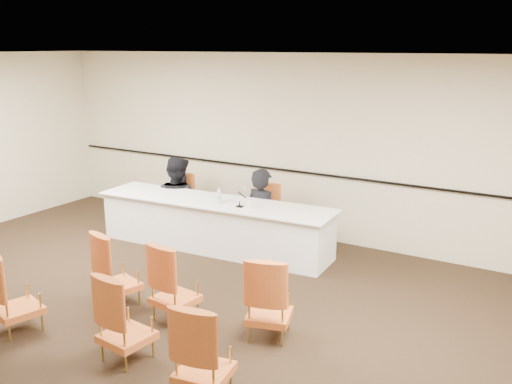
# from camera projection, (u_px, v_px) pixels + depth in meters

# --- Properties ---
(floor) EXTENTS (10.00, 10.00, 0.00)m
(floor) POSITION_uv_depth(u_px,v_px,m) (140.00, 335.00, 6.30)
(floor) COLOR black
(floor) RESTS_ON ground
(ceiling) EXTENTS (10.00, 10.00, 0.00)m
(ceiling) POSITION_uv_depth(u_px,v_px,m) (125.00, 57.00, 5.55)
(ceiling) COLOR white
(ceiling) RESTS_ON ground
(wall_back) EXTENTS (10.00, 0.04, 3.00)m
(wall_back) POSITION_uv_depth(u_px,v_px,m) (304.00, 148.00, 9.25)
(wall_back) COLOR beige
(wall_back) RESTS_ON ground
(wall_rail) EXTENTS (9.80, 0.04, 0.03)m
(wall_rail) POSITION_uv_depth(u_px,v_px,m) (302.00, 172.00, 9.31)
(wall_rail) COLOR black
(wall_rail) RESTS_ON wall_back
(panel_table) EXTENTS (3.92, 1.15, 0.78)m
(panel_table) POSITION_uv_depth(u_px,v_px,m) (214.00, 225.00, 8.92)
(panel_table) COLOR white
(panel_table) RESTS_ON ground
(panelist_main) EXTENTS (0.71, 0.55, 1.74)m
(panelist_main) POSITION_uv_depth(u_px,v_px,m) (262.00, 221.00, 9.18)
(panelist_main) COLOR black
(panelist_main) RESTS_ON ground
(panelist_main_chair) EXTENTS (0.53, 0.53, 0.95)m
(panelist_main_chair) POSITION_uv_depth(u_px,v_px,m) (262.00, 214.00, 9.15)
(panelist_main_chair) COLOR #A55A1D
(panelist_main_chair) RESTS_ON ground
(panelist_second) EXTENTS (0.87, 0.68, 1.78)m
(panelist_second) POSITION_uv_depth(u_px,v_px,m) (178.00, 207.00, 9.90)
(panelist_second) COLOR black
(panelist_second) RESTS_ON ground
(panelist_second_chair) EXTENTS (0.53, 0.53, 0.95)m
(panelist_second_chair) POSITION_uv_depth(u_px,v_px,m) (177.00, 202.00, 9.88)
(panelist_second_chair) COLOR #A55A1D
(panelist_second_chair) RESTS_ON ground
(papers) EXTENTS (0.37, 0.34, 0.00)m
(papers) POSITION_uv_depth(u_px,v_px,m) (239.00, 204.00, 8.64)
(papers) COLOR white
(papers) RESTS_ON panel_table
(microphone) EXTENTS (0.10, 0.20, 0.28)m
(microphone) POSITION_uv_depth(u_px,v_px,m) (239.00, 198.00, 8.45)
(microphone) COLOR black
(microphone) RESTS_ON panel_table
(water_bottle) EXTENTS (0.07, 0.07, 0.21)m
(water_bottle) POSITION_uv_depth(u_px,v_px,m) (219.00, 195.00, 8.77)
(water_bottle) COLOR teal
(water_bottle) RESTS_ON panel_table
(drinking_glass) EXTENTS (0.07, 0.07, 0.10)m
(drinking_glass) POSITION_uv_depth(u_px,v_px,m) (218.00, 200.00, 8.68)
(drinking_glass) COLOR silver
(drinking_glass) RESTS_ON panel_table
(coffee_cup) EXTENTS (0.10, 0.10, 0.13)m
(coffee_cup) POSITION_uv_depth(u_px,v_px,m) (249.00, 204.00, 8.43)
(coffee_cup) COLOR white
(coffee_cup) RESTS_ON panel_table
(aud_chair_front_left) EXTENTS (0.62, 0.62, 0.95)m
(aud_chair_front_left) POSITION_uv_depth(u_px,v_px,m) (117.00, 269.00, 6.94)
(aud_chair_front_left) COLOR #A55A1D
(aud_chair_front_left) RESTS_ON ground
(aud_chair_front_mid) EXTENTS (0.56, 0.56, 0.95)m
(aud_chair_front_mid) POSITION_uv_depth(u_px,v_px,m) (175.00, 281.00, 6.57)
(aud_chair_front_mid) COLOR #A55A1D
(aud_chair_front_mid) RESTS_ON ground
(aud_chair_front_right) EXTENTS (0.63, 0.63, 0.95)m
(aud_chair_front_right) POSITION_uv_depth(u_px,v_px,m) (269.00, 297.00, 6.17)
(aud_chair_front_right) COLOR #A55A1D
(aud_chair_front_right) RESTS_ON ground
(aud_chair_back_left) EXTENTS (0.62, 0.62, 0.95)m
(aud_chair_back_left) POSITION_uv_depth(u_px,v_px,m) (16.00, 291.00, 6.31)
(aud_chair_back_left) COLOR #A55A1D
(aud_chair_back_left) RESTS_ON ground
(aud_chair_back_mid) EXTENTS (0.55, 0.55, 0.95)m
(aud_chair_back_mid) POSITION_uv_depth(u_px,v_px,m) (126.00, 316.00, 5.72)
(aud_chair_back_mid) COLOR #A55A1D
(aud_chair_back_mid) RESTS_ON ground
(aud_chair_back_right) EXTENTS (0.58, 0.58, 0.95)m
(aud_chair_back_right) POSITION_uv_depth(u_px,v_px,m) (204.00, 350.00, 5.09)
(aud_chair_back_right) COLOR #A55A1D
(aud_chair_back_right) RESTS_ON ground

